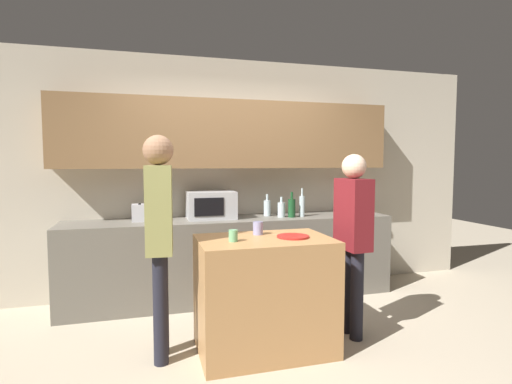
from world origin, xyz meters
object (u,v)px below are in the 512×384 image
object	(u,v)px
bottle_3	(302,206)
person_left	(353,230)
bottle_1	(281,209)
cup_1	(233,236)
toaster	(145,212)
potted_plant	(359,197)
microwave	(211,205)
plate_on_island	(293,237)
person_center	(160,227)
bottle_0	(267,208)
cup_0	(258,228)
bottle_2	(292,208)

from	to	relation	value
bottle_3	person_left	size ratio (longest dim) A/B	0.20
bottle_1	cup_1	bearing A→B (deg)	-123.08
toaster	potted_plant	world-z (taller)	potted_plant
microwave	plate_on_island	size ratio (longest dim) A/B	2.00
potted_plant	cup_1	world-z (taller)	potted_plant
toaster	bottle_1	size ratio (longest dim) A/B	1.13
bottle_1	cup_1	distance (m)	1.54
potted_plant	person_center	world-z (taller)	person_center
bottle_0	cup_1	bearing A→B (deg)	-116.59
microwave	toaster	size ratio (longest dim) A/B	2.00
toaster	cup_0	distance (m)	1.48
person_left	microwave	bearing A→B (deg)	35.22
cup_0	potted_plant	bearing A→B (deg)	35.84
microwave	cup_1	bearing A→B (deg)	-92.38
microwave	bottle_2	distance (m)	0.91
bottle_1	microwave	bearing A→B (deg)	172.11
bottle_0	bottle_3	xyz separation A→B (m)	(0.37, -0.15, 0.03)
potted_plant	person_left	world-z (taller)	person_left
toaster	person_left	size ratio (longest dim) A/B	0.16
bottle_0	person_center	bearing A→B (deg)	-134.07
person_center	bottle_2	bearing A→B (deg)	131.78
toaster	cup_1	xyz separation A→B (m)	(0.65, -1.40, -0.03)
microwave	cup_1	xyz separation A→B (m)	(-0.06, -1.40, -0.09)
bottle_3	potted_plant	bearing A→B (deg)	8.58
bottle_1	plate_on_island	world-z (taller)	bottle_1
bottle_1	cup_1	xyz separation A→B (m)	(-0.84, -1.29, -0.03)
bottle_0	cup_0	bearing A→B (deg)	-110.71
bottle_0	plate_on_island	world-z (taller)	bottle_0
toaster	bottle_3	world-z (taller)	bottle_3
bottle_1	person_left	bearing A→B (deg)	-78.64
microwave	plate_on_island	bearing A→B (deg)	-72.17
potted_plant	cup_0	distance (m)	2.01
cup_0	bottle_0	bearing A→B (deg)	69.29
potted_plant	bottle_0	size ratio (longest dim) A/B	1.57
toaster	cup_0	world-z (taller)	toaster
person_left	bottle_3	bearing A→B (deg)	-3.53
bottle_1	bottle_2	distance (m)	0.12
microwave	person_center	xyz separation A→B (m)	(-0.60, -1.26, -0.02)
bottle_0	bottle_2	bearing A→B (deg)	-37.06
microwave	plate_on_island	distance (m)	1.44
bottle_2	person_center	size ratio (longest dim) A/B	0.17
cup_1	cup_0	bearing A→B (deg)	41.15
person_left	person_center	bearing A→B (deg)	86.01
plate_on_island	bottle_3	bearing A→B (deg)	64.78
cup_1	person_left	size ratio (longest dim) A/B	0.06
potted_plant	cup_1	xyz separation A→B (m)	(-1.88, -1.40, -0.14)
bottle_1	bottle_2	bearing A→B (deg)	-17.49
bottle_0	bottle_3	size ratio (longest dim) A/B	0.78
toaster	potted_plant	distance (m)	2.53
bottle_1	potted_plant	bearing A→B (deg)	6.02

